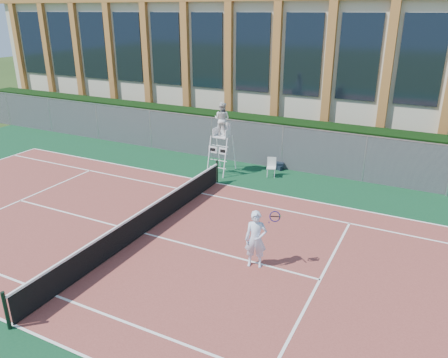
% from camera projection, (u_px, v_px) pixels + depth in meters
% --- Properties ---
extents(ground, '(120.00, 120.00, 0.00)m').
position_uv_depth(ground, '(144.00, 234.00, 15.64)').
color(ground, '#233814').
extents(apron, '(36.00, 20.00, 0.01)m').
position_uv_depth(apron, '(160.00, 223.00, 16.47)').
color(apron, '#0D3C22').
rests_on(apron, ground).
extents(tennis_court, '(23.77, 10.97, 0.02)m').
position_uv_depth(tennis_court, '(144.00, 234.00, 15.63)').
color(tennis_court, brown).
rests_on(tennis_court, apron).
extents(tennis_net, '(0.10, 11.30, 1.10)m').
position_uv_depth(tennis_net, '(143.00, 221.00, 15.45)').
color(tennis_net, black).
rests_on(tennis_net, ground).
extents(fence, '(40.00, 0.06, 2.20)m').
position_uv_depth(fence, '(246.00, 143.00, 22.56)').
color(fence, '#595E60').
rests_on(fence, ground).
extents(hedge, '(40.00, 1.40, 2.20)m').
position_uv_depth(hedge, '(255.00, 137.00, 23.56)').
color(hedge, black).
rests_on(hedge, ground).
extents(building, '(45.00, 10.60, 8.22)m').
position_uv_depth(building, '(303.00, 64.00, 29.07)').
color(building, beige).
rests_on(building, ground).
extents(umpire_chair, '(0.98, 1.50, 3.51)m').
position_uv_depth(umpire_chair, '(222.00, 121.00, 20.78)').
color(umpire_chair, white).
rests_on(umpire_chair, ground).
extents(plastic_chair, '(0.53, 0.53, 0.92)m').
position_uv_depth(plastic_chair, '(271.00, 165.00, 20.92)').
color(plastic_chair, silver).
rests_on(plastic_chair, apron).
extents(sports_bag_near, '(0.87, 0.54, 0.35)m').
position_uv_depth(sports_bag_near, '(276.00, 166.00, 21.98)').
color(sports_bag_near, black).
rests_on(sports_bag_near, apron).
extents(sports_bag_far, '(0.58, 0.42, 0.21)m').
position_uv_depth(sports_bag_far, '(278.00, 167.00, 21.95)').
color(sports_bag_far, black).
rests_on(sports_bag_far, apron).
extents(tennis_player, '(1.07, 0.78, 1.85)m').
position_uv_depth(tennis_player, '(256.00, 239.00, 13.33)').
color(tennis_player, silver).
rests_on(tennis_player, tennis_court).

